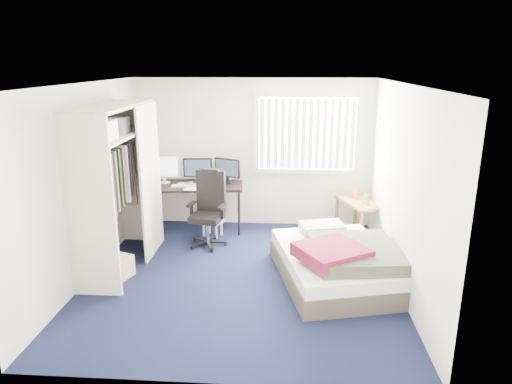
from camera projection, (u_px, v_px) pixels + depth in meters
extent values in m
plane|color=black|center=(241.00, 277.00, 6.07)|extent=(4.20, 4.20, 0.00)
plane|color=silver|center=(253.00, 153.00, 7.73)|extent=(4.00, 0.00, 4.00)
plane|color=silver|center=(214.00, 254.00, 3.71)|extent=(4.00, 0.00, 4.00)
plane|color=silver|center=(86.00, 183.00, 5.85)|extent=(0.00, 4.20, 4.20)
plane|color=silver|center=(402.00, 189.00, 5.59)|extent=(0.00, 4.20, 4.20)
plane|color=white|center=(239.00, 84.00, 5.37)|extent=(4.20, 4.20, 0.00)
cube|color=white|center=(307.00, 134.00, 7.56)|extent=(1.60, 0.02, 1.20)
cube|color=beige|center=(308.00, 95.00, 7.35)|extent=(1.72, 0.06, 0.06)
cube|color=beige|center=(306.00, 171.00, 7.70)|extent=(1.72, 0.06, 0.06)
cube|color=white|center=(307.00, 134.00, 7.50)|extent=(1.60, 0.04, 1.16)
cube|color=beige|center=(90.00, 209.00, 5.30)|extent=(0.60, 0.04, 2.20)
cube|color=beige|center=(139.00, 173.00, 7.02)|extent=(0.60, 0.04, 2.20)
cube|color=beige|center=(110.00, 106.00, 5.86)|extent=(0.60, 1.80, 0.04)
cube|color=beige|center=(113.00, 136.00, 5.96)|extent=(0.56, 1.74, 0.03)
cylinder|color=silver|center=(114.00, 145.00, 6.00)|extent=(0.03, 1.72, 0.03)
cube|color=#26262B|center=(114.00, 180.00, 6.02)|extent=(0.38, 1.10, 0.90)
cube|color=beige|center=(151.00, 181.00, 6.57)|extent=(0.03, 0.90, 2.20)
cube|color=white|center=(98.00, 130.00, 5.49)|extent=(0.38, 0.30, 0.24)
cube|color=gray|center=(114.00, 126.00, 5.98)|extent=(0.34, 0.28, 0.22)
cube|color=black|center=(194.00, 186.00, 7.58)|extent=(1.66, 0.91, 0.04)
cylinder|color=black|center=(148.00, 215.00, 7.36)|extent=(0.04, 0.04, 0.74)
cylinder|color=black|center=(155.00, 203.00, 7.96)|extent=(0.04, 0.04, 0.74)
cylinder|color=black|center=(239.00, 213.00, 7.41)|extent=(0.04, 0.04, 0.74)
cylinder|color=black|center=(239.00, 202.00, 8.01)|extent=(0.04, 0.04, 0.74)
cube|color=white|center=(164.00, 167.00, 7.60)|extent=(0.50, 0.08, 0.36)
cube|color=white|center=(164.00, 167.00, 7.60)|extent=(0.45, 0.05, 0.31)
cube|color=black|center=(198.00, 168.00, 7.62)|extent=(0.48, 0.08, 0.32)
cube|color=#1E2838|center=(198.00, 168.00, 7.62)|extent=(0.43, 0.05, 0.27)
cube|color=black|center=(227.00, 168.00, 7.60)|extent=(0.48, 0.08, 0.32)
cube|color=#1E2838|center=(227.00, 168.00, 7.60)|extent=(0.43, 0.05, 0.27)
cube|color=white|center=(184.00, 186.00, 7.46)|extent=(0.41, 0.18, 0.02)
cube|color=black|center=(204.00, 185.00, 7.47)|extent=(0.07, 0.11, 0.02)
cylinder|color=silver|center=(213.00, 180.00, 7.51)|extent=(0.08, 0.08, 0.16)
cube|color=white|center=(194.00, 184.00, 7.57)|extent=(0.33, 0.31, 0.00)
cube|color=black|center=(208.00, 242.00, 7.08)|extent=(0.64, 0.64, 0.11)
cylinder|color=silver|center=(207.00, 230.00, 7.03)|extent=(0.06, 0.06, 0.37)
cube|color=black|center=(207.00, 217.00, 6.97)|extent=(0.54, 0.54, 0.09)
cube|color=black|center=(211.00, 191.00, 7.06)|extent=(0.47, 0.17, 0.64)
cube|color=black|center=(211.00, 173.00, 6.99)|extent=(0.29, 0.16, 0.15)
cube|color=black|center=(191.00, 204.00, 6.97)|extent=(0.11, 0.26, 0.04)
cube|color=black|center=(222.00, 207.00, 6.85)|extent=(0.11, 0.26, 0.04)
cube|color=white|center=(212.00, 222.00, 7.42)|extent=(0.39, 0.35, 0.03)
cylinder|color=white|center=(204.00, 229.00, 7.43)|extent=(0.04, 0.04, 0.23)
cylinder|color=white|center=(209.00, 226.00, 7.58)|extent=(0.04, 0.04, 0.23)
cylinder|color=white|center=(216.00, 232.00, 7.34)|extent=(0.04, 0.04, 0.23)
cylinder|color=white|center=(221.00, 228.00, 7.48)|extent=(0.04, 0.04, 0.23)
cube|color=brown|center=(359.00, 202.00, 7.31)|extent=(0.73, 0.97, 0.04)
cube|color=brown|center=(361.00, 229.00, 6.98)|extent=(0.05, 0.05, 0.56)
cube|color=brown|center=(337.00, 213.00, 7.70)|extent=(0.05, 0.05, 0.56)
cube|color=brown|center=(381.00, 227.00, 7.08)|extent=(0.05, 0.05, 0.56)
cube|color=brown|center=(355.00, 211.00, 7.81)|extent=(0.05, 0.05, 0.56)
cube|color=brown|center=(366.00, 199.00, 7.10)|extent=(0.07, 0.14, 0.18)
cube|color=brown|center=(355.00, 193.00, 7.40)|extent=(0.07, 0.14, 0.18)
cube|color=#423B30|center=(336.00, 270.00, 5.97)|extent=(1.79, 2.13, 0.24)
cube|color=white|center=(337.00, 257.00, 5.91)|extent=(1.74, 2.08, 0.17)
cube|color=#A8B1A3|center=(322.00, 228.00, 6.49)|extent=(0.68, 0.53, 0.14)
cube|color=#34382A|center=(356.00, 253.00, 5.66)|extent=(1.19, 1.28, 0.18)
cube|color=#590F27|center=(332.00, 253.00, 5.49)|extent=(1.01, 0.99, 0.16)
cube|color=tan|center=(117.00, 266.00, 6.05)|extent=(0.45, 0.39, 0.28)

